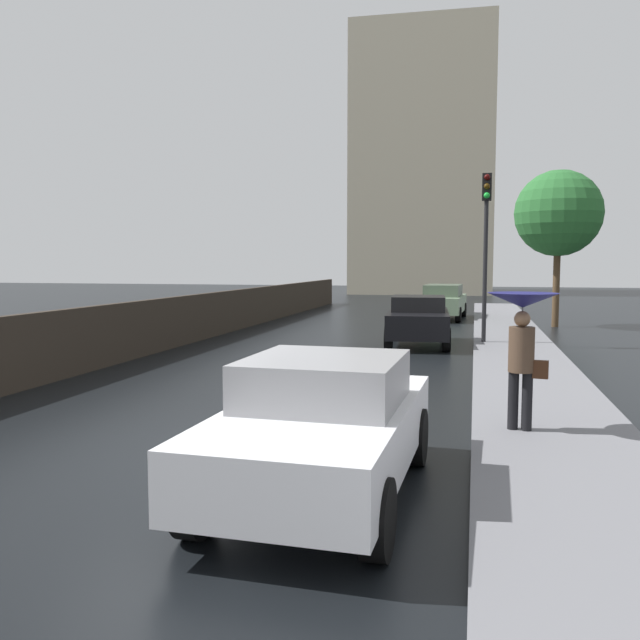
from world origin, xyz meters
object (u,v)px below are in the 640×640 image
at_px(car_white_near_kerb, 323,425).
at_px(car_black_mid_road, 418,320).
at_px(street_tree_near, 558,214).
at_px(traffic_light, 486,227).
at_px(pedestrian_with_umbrella_near, 522,325).
at_px(car_green_far_ahead, 443,301).

relative_size(car_white_near_kerb, car_black_mid_road, 0.99).
xyz_separation_m(car_black_mid_road, street_tree_near, (4.54, 6.65, 3.46)).
xyz_separation_m(traffic_light, street_tree_near, (2.68, 6.57, 0.80)).
relative_size(car_black_mid_road, pedestrian_with_umbrella_near, 2.15).
bearing_deg(car_white_near_kerb, pedestrian_with_umbrella_near, 53.59).
bearing_deg(car_white_near_kerb, traffic_light, 84.01).
height_order(car_white_near_kerb, car_green_far_ahead, car_green_far_ahead).
xyz_separation_m(car_white_near_kerb, traffic_light, (1.76, 12.73, 2.66)).
height_order(car_green_far_ahead, pedestrian_with_umbrella_near, pedestrian_with_umbrella_near).
relative_size(car_black_mid_road, car_green_far_ahead, 0.89).
xyz_separation_m(car_green_far_ahead, traffic_light, (1.57, -9.11, 2.63)).
bearing_deg(pedestrian_with_umbrella_near, car_white_near_kerb, 61.91).
height_order(car_black_mid_road, pedestrian_with_umbrella_near, pedestrian_with_umbrella_near).
bearing_deg(car_green_far_ahead, pedestrian_with_umbrella_near, -81.10).
distance_m(car_white_near_kerb, street_tree_near, 20.11).
height_order(car_black_mid_road, street_tree_near, street_tree_near).
xyz_separation_m(car_black_mid_road, pedestrian_with_umbrella_near, (2.21, -9.97, 0.82)).
bearing_deg(pedestrian_with_umbrella_near, traffic_light, -77.77).
height_order(car_green_far_ahead, traffic_light, traffic_light).
bearing_deg(car_black_mid_road, car_white_near_kerb, -93.43).
xyz_separation_m(car_white_near_kerb, car_black_mid_road, (-0.10, 12.65, 0.00)).
bearing_deg(street_tree_near, car_green_far_ahead, 149.19).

